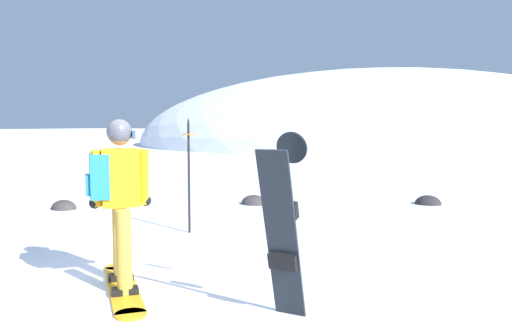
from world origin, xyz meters
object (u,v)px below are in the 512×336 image
Objects in this scene: piste_marker_near at (189,167)px; rock_mid at (428,204)px; spare_snowboard at (283,226)px; rock_dark at (64,209)px; snowboarder_main at (118,199)px; rock_small at (254,204)px.

rock_mid is at bearing 58.79° from piste_marker_near.
spare_snowboard is at bearing -90.36° from rock_mid.
piste_marker_near is 3.41× the size of rock_dark.
spare_snowboard is at bearing 0.55° from snowboarder_main.
rock_small is (-0.43, 2.94, -1.02)m from piste_marker_near.
snowboarder_main is 2.73m from piste_marker_near.
spare_snowboard is 3.09× the size of rock_dark.
spare_snowboard is 6.39m from rock_small.
rock_small reaches higher than rock_dark.
rock_mid is (0.05, 7.15, -0.81)m from spare_snowboard.
spare_snowboard reaches higher than rock_mid.
spare_snowboard reaches higher than rock_dark.
rock_small is (3.03, 2.28, 0.00)m from rock_dark.
piste_marker_near is 5.48m from rock_mid.
rock_mid is (6.25, 3.95, 0.00)m from rock_dark.
snowboarder_main reaches higher than spare_snowboard.
rock_small is at bearing 98.33° from piste_marker_near.
snowboarder_main is at bearing -69.83° from piste_marker_near.
spare_snowboard is 3.75m from piste_marker_near.
rock_dark is at bearing 169.28° from piste_marker_near.
rock_dark is 7.39m from rock_mid.
snowboarder_main is 7.46m from rock_mid.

